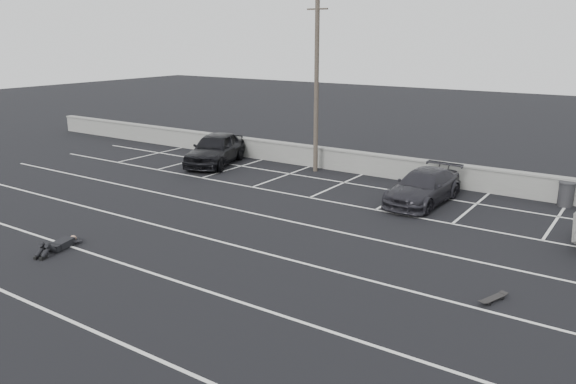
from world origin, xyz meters
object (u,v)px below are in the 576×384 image
Objects in this scene: car_right at (424,187)px; car_left at (216,149)px; utility_pole at (316,86)px; trash_bin at (566,194)px; person at (63,240)px; skateboard at (493,298)px.

car_left is at bearing 179.52° from car_right.
utility_pole reaches higher than car_left.
trash_bin is at bearing -12.01° from car_left.
person is 12.90m from skateboard.
car_left is 5.78× the size of skateboard.
utility_pole is 8.39× the size of trash_bin.
person is (-1.25, -13.34, -3.93)m from utility_pole.
car_right is (11.48, -0.63, -0.17)m from car_left.
utility_pole is (-6.42, 2.26, 3.49)m from car_right.
car_right is 8.70m from skateboard.
skateboard is (4.67, -7.32, -0.58)m from car_right.
car_right is 7.65m from utility_pole.
trash_bin is (16.31, 2.03, -0.33)m from car_left.
skateboard is (12.34, 3.76, -0.15)m from person.
trash_bin is (4.82, 2.66, -0.16)m from car_right.
skateboard is (-0.16, -9.98, -0.42)m from trash_bin.
utility_pole is 15.21m from skateboard.
utility_pole reaches higher than skateboard.
utility_pole is 3.42× the size of person.
utility_pole is at bearing 68.18° from person.
car_left is 11.50m from car_right.
car_right is at bearing -22.25° from car_left.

